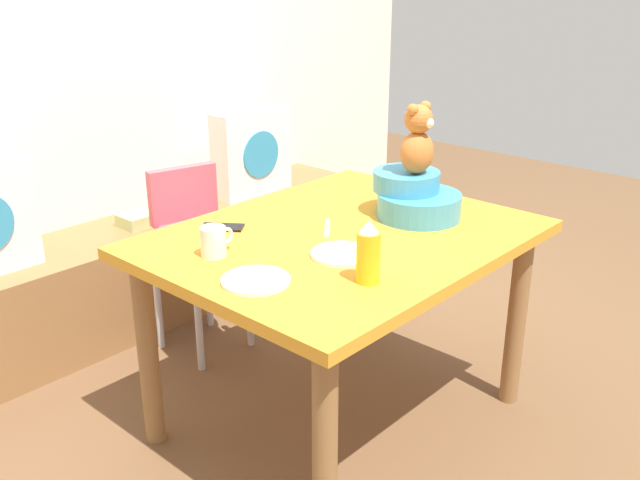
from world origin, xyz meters
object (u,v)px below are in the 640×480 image
at_px(dining_table, 342,261).
at_px(cell_phone, 222,227).
at_px(teddy_bear, 418,140).
at_px(ketchup_bottle, 368,253).
at_px(highchair, 198,235).
at_px(infant_seat_teal, 415,197).
at_px(dinner_plate_near, 256,280).
at_px(pillow_floral_right, 252,152).
at_px(coffee_mug, 214,241).
at_px(book_stack, 142,218).
at_px(dinner_plate_far, 342,254).

bearing_deg(dining_table, cell_phone, 125.27).
bearing_deg(teddy_bear, ketchup_bottle, -157.40).
height_order(highchair, infant_seat_teal, infant_seat_teal).
distance_m(infant_seat_teal, teddy_bear, 0.21).
relative_size(infant_seat_teal, ketchup_bottle, 1.78).
bearing_deg(dinner_plate_near, pillow_floral_right, 47.83).
distance_m(teddy_bear, dinner_plate_near, 0.82).
height_order(teddy_bear, dinner_plate_near, teddy_bear).
relative_size(pillow_floral_right, cell_phone, 3.06).
bearing_deg(coffee_mug, highchair, 56.18).
bearing_deg(teddy_bear, highchair, 108.36).
relative_size(book_stack, teddy_bear, 0.80).
height_order(pillow_floral_right, teddy_bear, teddy_bear).
bearing_deg(dinner_plate_near, highchair, 61.45).
distance_m(pillow_floral_right, dinner_plate_far, 1.61).
xyz_separation_m(coffee_mug, cell_phone, (0.18, 0.17, -0.04)).
bearing_deg(highchair, ketchup_bottle, -103.18).
bearing_deg(cell_phone, highchair, 25.31).
height_order(dinner_plate_far, cell_phone, dinner_plate_far).
distance_m(ketchup_bottle, dinner_plate_far, 0.22).
distance_m(dining_table, highchair, 0.82).
relative_size(teddy_bear, ketchup_bottle, 1.35).
height_order(dining_table, infant_seat_teal, infant_seat_teal).
relative_size(pillow_floral_right, infant_seat_teal, 1.33).
xyz_separation_m(pillow_floral_right, cell_phone, (-0.95, -0.89, 0.06)).
height_order(infant_seat_teal, cell_phone, infant_seat_teal).
bearing_deg(book_stack, teddy_bear, -78.20).
bearing_deg(pillow_floral_right, dining_table, -120.14).
relative_size(pillow_floral_right, teddy_bear, 1.76).
relative_size(book_stack, coffee_mug, 1.67).
height_order(teddy_bear, cell_phone, teddy_bear).
bearing_deg(dinner_plate_near, ketchup_bottle, -46.71).
bearing_deg(dinner_plate_near, infant_seat_teal, -0.09).
relative_size(highchair, coffee_mug, 6.58).
distance_m(highchair, dinner_plate_near, 1.03).
height_order(dining_table, dinner_plate_near, dinner_plate_near).
bearing_deg(ketchup_bottle, coffee_mug, 109.54).
distance_m(coffee_mug, cell_phone, 0.25).
distance_m(book_stack, coffee_mug, 1.21).
height_order(highchair, teddy_bear, teddy_bear).
relative_size(dinner_plate_near, cell_phone, 1.39).
bearing_deg(teddy_bear, book_stack, 101.80).
bearing_deg(infant_seat_teal, highchair, 108.37).
xyz_separation_m(book_stack, dinner_plate_near, (-0.50, -1.32, 0.26)).
height_order(teddy_bear, ketchup_bottle, teddy_bear).
distance_m(dining_table, coffee_mug, 0.47).
xyz_separation_m(infant_seat_teal, cell_phone, (-0.55, 0.41, -0.07)).
bearing_deg(teddy_bear, dining_table, 165.97).
distance_m(ketchup_bottle, dinner_plate_near, 0.33).
height_order(highchair, ketchup_bottle, ketchup_bottle).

